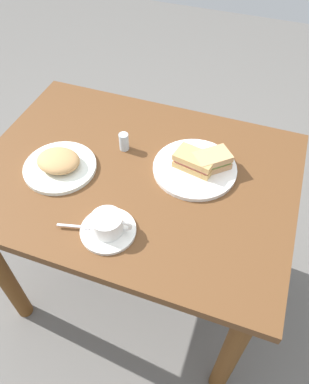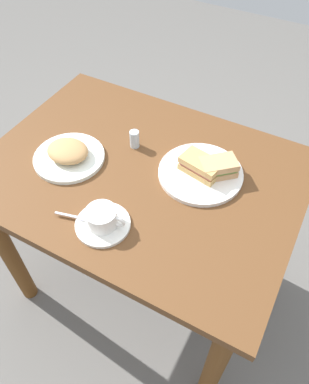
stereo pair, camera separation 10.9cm
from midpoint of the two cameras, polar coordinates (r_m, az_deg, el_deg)
name	(u,v)px [view 1 (the left image)]	position (r m, az deg, el deg)	size (l,w,h in m)	color
ground_plane	(141,282)	(1.80, -3.83, -13.76)	(6.00, 6.00, 0.00)	#63605C
dining_table	(136,200)	(1.29, -5.20, -1.40)	(1.02, 0.75, 0.75)	brown
sandwich_plate	(195,168)	(1.19, 3.61, 3.51)	(0.27, 0.27, 0.01)	white
sandwich_front	(195,161)	(1.17, 3.59, 4.62)	(0.14, 0.10, 0.05)	tan
sandwich_back	(212,161)	(1.17, 6.19, 4.66)	(0.13, 0.13, 0.05)	tan
coffee_saucer	(108,230)	(1.05, -10.10, -6.03)	(0.16, 0.16, 0.01)	white
coffee_cup	(108,223)	(1.02, -10.27, -4.96)	(0.11, 0.09, 0.05)	white
spoon	(80,226)	(1.07, -14.29, -5.34)	(0.10, 0.04, 0.01)	silver
side_plate	(60,167)	(1.24, -16.78, 3.55)	(0.23, 0.23, 0.01)	white
side_food_pile	(58,161)	(1.22, -17.08, 4.49)	(0.14, 0.12, 0.04)	tan
salt_shaker	(124,142)	(1.25, -7.23, 7.56)	(0.03, 0.03, 0.06)	silver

